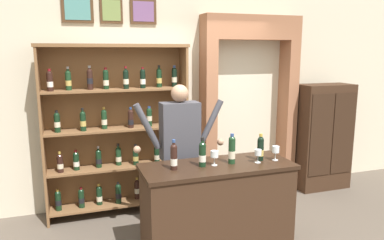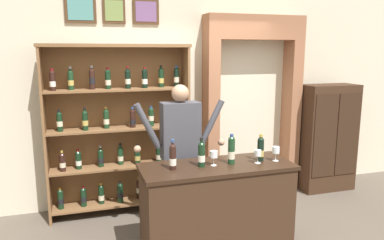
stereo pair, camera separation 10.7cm
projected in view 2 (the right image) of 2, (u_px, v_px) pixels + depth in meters
name	position (u px, v px, depth m)	size (l,w,h in m)	color
back_wall	(174.00, 85.00, 5.18)	(12.00, 0.19, 3.25)	beige
wine_shelf	(119.00, 127.00, 4.70)	(1.83, 0.35, 2.18)	brown
archway_doorway	(250.00, 94.00, 5.41)	(1.46, 0.45, 2.58)	#9E6647
side_cabinet	(327.00, 138.00, 5.57)	(0.82, 0.42, 1.61)	#382316
tasting_counter	(216.00, 209.00, 3.83)	(1.57, 0.61, 0.96)	#382316
shopkeeper	(181.00, 143.00, 4.17)	(1.07, 0.22, 1.73)	#2D3347
tasting_bottle_chianti	(173.00, 156.00, 3.57)	(0.07, 0.07, 0.30)	black
tasting_bottle_prosecco	(202.00, 154.00, 3.66)	(0.07, 0.07, 0.30)	black
tasting_bottle_riserva	(231.00, 150.00, 3.75)	(0.07, 0.07, 0.31)	#19381E
tasting_bottle_super_tuscan	(261.00, 149.00, 3.86)	(0.07, 0.07, 0.29)	black
wine_glass_left	(276.00, 151.00, 3.85)	(0.08, 0.08, 0.15)	silver
wine_glass_spare	(258.00, 154.00, 3.78)	(0.07, 0.07, 0.14)	silver
wine_glass_center	(214.00, 155.00, 3.70)	(0.08, 0.08, 0.15)	silver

